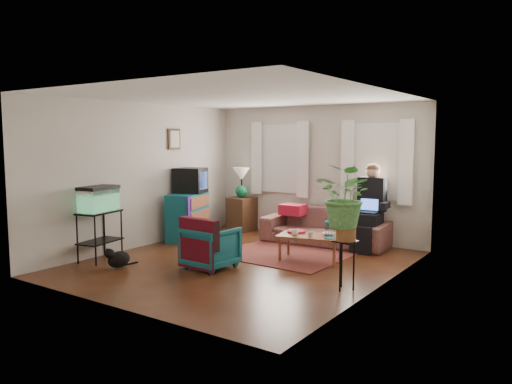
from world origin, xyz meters
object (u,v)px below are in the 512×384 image
Objects in this scene: side_table at (242,214)px; coffee_table at (310,248)px; dresser at (188,216)px; plant_stand at (345,265)px; sofa at (325,220)px; aquarium_stand at (100,236)px; armchair at (211,245)px.

side_table reaches higher than coffee_table.
dresser is 4.12m from plant_stand.
plant_stand is (3.57, -2.63, -0.03)m from side_table.
sofa is 3.57× the size of plant_stand.
sofa is 3.27× the size of side_table.
coffee_table is at bearing -22.37° from dresser.
dresser is (-0.34, -1.33, 0.10)m from side_table.
side_table is 0.71× the size of dresser.
coffee_table is at bearing -31.70° from side_table.
aquarium_stand reaches higher than armchair.
sofa reaches higher than aquarium_stand.
aquarium_stand is 3.39m from coffee_table.
plant_stand is at bearing 0.17° from aquarium_stand.
coffee_table is 1.56m from plant_stand.
coffee_table is 1.56× the size of plant_stand.
aquarium_stand is (-0.35, -3.41, 0.04)m from side_table.
sofa is at bearing 94.36° from coffee_table.
armchair is at bearing -108.89° from sofa.
dresser is at bearing 161.61° from plant_stand.
plant_stand is at bearing -62.37° from sofa.
aquarium_stand is at bearing -158.20° from coffee_table.
coffee_table is at bearing 135.05° from plant_stand.
aquarium_stand is (-0.01, -2.08, -0.05)m from dresser.
armchair is 1.08× the size of plant_stand.
armchair is (1.77, 0.66, -0.05)m from aquarium_stand.
side_table is 1.37m from dresser.
side_table is 3.10m from armchair.
side_table is 0.89× the size of aquarium_stand.
plant_stand is at bearing -173.44° from armchair.
aquarium_stand is 1.13× the size of armchair.
side_table is at bearing 169.87° from sofa.
side_table reaches higher than armchair.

